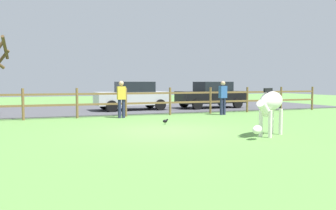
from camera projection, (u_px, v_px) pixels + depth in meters
The scene contains 9 objects.
ground_plane at pixel (165, 131), 11.22m from camera, with size 60.00×60.00×0.00m, color #5B8C42.
parking_asphalt at pixel (109, 109), 19.89m from camera, with size 28.00×7.40×0.05m, color #47474C.
paddock_fence at pixel (126, 100), 15.81m from camera, with size 21.99×0.11×1.33m.
zebra at pixel (270, 105), 10.05m from camera, with size 1.73×1.19×1.41m.
crow_on_grass at pixel (165, 121), 12.91m from camera, with size 0.21×0.10×0.20m.
parked_car_silver at pixel (133, 96), 18.97m from camera, with size 4.06×1.99×1.56m.
parked_car_black at pixel (211, 95), 20.54m from camera, with size 4.08×2.03×1.56m.
visitor_left_of_tree at pixel (121, 98), 15.17m from camera, with size 0.36×0.22×1.64m.
visitor_right_of_tree at pixel (223, 96), 16.62m from camera, with size 0.38×0.26×1.64m.
Camera 1 is at (-3.86, -10.45, 1.58)m, focal length 36.75 mm.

